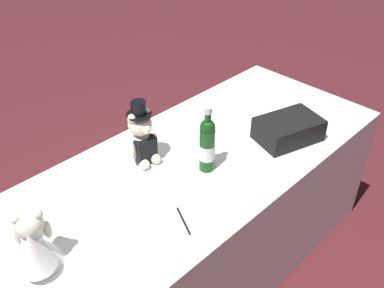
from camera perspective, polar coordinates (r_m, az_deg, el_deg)
The scene contains 7 objects.
ground_plane at distance 2.46m, azimuth 0.00°, elevation -15.74°, with size 12.00×12.00×0.00m, color #47191E.
reception_table at distance 2.19m, azimuth 0.00°, elevation -9.84°, with size 2.00×0.82×0.72m, color white.
teddy_bear_groom at distance 1.90m, azimuth -6.57°, elevation 0.83°, with size 0.15×0.14×0.30m.
teddy_bear_bride at distance 1.55m, azimuth -20.00°, elevation -12.36°, with size 0.20×0.22×0.24m.
champagne_bottle at distance 1.84m, azimuth 2.01°, elevation -0.03°, with size 0.07×0.07×0.31m.
signing_pen at distance 1.67m, azimuth -1.18°, elevation -9.93°, with size 0.07×0.14×0.01m.
gift_case_black at distance 2.12m, azimuth 12.52°, elevation 1.90°, with size 0.34×0.28×0.11m.
Camera 1 is at (-1.09, -1.08, 1.92)m, focal length 40.64 mm.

